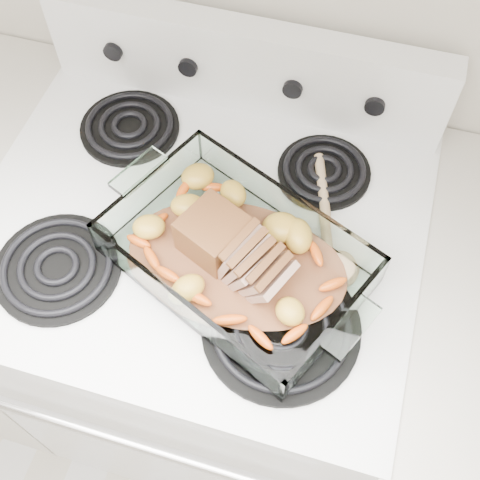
# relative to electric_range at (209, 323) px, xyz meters

# --- Properties ---
(electric_range) EXTENTS (0.78, 0.70, 1.12)m
(electric_range) POSITION_rel_electric_range_xyz_m (0.00, 0.00, 0.00)
(electric_range) COLOR white
(electric_range) RESTS_ON ground
(baking_dish) EXTENTS (0.40, 0.26, 0.08)m
(baking_dish) POSITION_rel_electric_range_xyz_m (0.09, -0.08, 0.48)
(baking_dish) COLOR white
(baking_dish) RESTS_ON electric_range
(pork_roast) EXTENTS (0.19, 0.09, 0.08)m
(pork_roast) POSITION_rel_electric_range_xyz_m (0.07, -0.08, 0.51)
(pork_roast) COLOR brown
(pork_roast) RESTS_ON baking_dish
(roast_vegetables) EXTENTS (0.32, 0.18, 0.04)m
(roast_vegetables) POSITION_rel_electric_range_xyz_m (0.09, -0.04, 0.49)
(roast_vegetables) COLOR #D2561D
(roast_vegetables) RESTS_ON baking_dish
(wooden_spoon) EXTENTS (0.12, 0.26, 0.02)m
(wooden_spoon) POSITION_rel_electric_range_xyz_m (0.24, 0.02, 0.46)
(wooden_spoon) COLOR tan
(wooden_spoon) RESTS_ON electric_range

